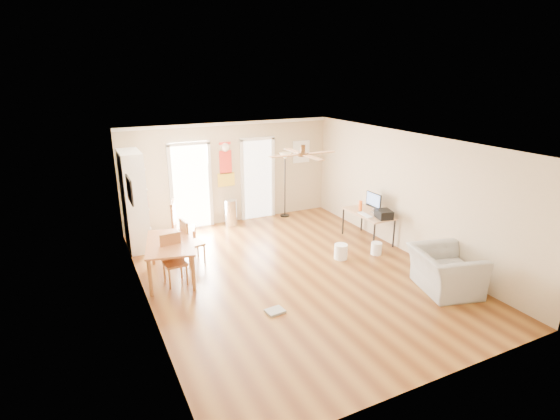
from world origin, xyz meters
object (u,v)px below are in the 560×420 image
torchiere_lamp (285,185)px  armchair (445,271)px  bookshelf (134,201)px  dining_table (172,259)px  computer_desk (368,227)px  dining_chair_right_b (193,241)px  dining_chair_near (175,261)px  wastebasket_a (341,252)px  dining_chair_right_a (184,226)px  wastebasket_b (376,248)px  trash_can (231,213)px  printer (384,214)px

torchiere_lamp → armchair: (0.70, -5.01, -0.50)m
bookshelf → dining_table: bearing=-83.7°
bookshelf → dining_table: bookshelf is taller
computer_desk → dining_chair_right_b: bearing=171.6°
dining_chair_near → wastebasket_a: dining_chair_near is taller
dining_chair_near → dining_chair_right_a: bearing=64.7°
dining_chair_right_b → computer_desk: bearing=-106.7°
dining_table → computer_desk: bearing=-1.6°
dining_chair_right_a → torchiere_lamp: 3.27m
bookshelf → dining_chair_right_b: bookshelf is taller
armchair → torchiere_lamp: bearing=23.4°
bookshelf → computer_desk: size_ratio=1.72×
computer_desk → wastebasket_b: bearing=-112.8°
trash_can → dining_chair_right_a: bearing=-143.3°
printer → armchair: 2.17m
wastebasket_b → bookshelf: bearing=149.7°
wastebasket_b → printer: bearing=37.4°
trash_can → computer_desk: computer_desk is taller
wastebasket_a → wastebasket_b: 0.84m
dining_chair_right_a → computer_desk: bearing=-88.7°
dining_chair_right_a → dining_chair_near: 1.59m
computer_desk → dining_table: bearing=178.4°
dining_chair_near → trash_can: (2.02, 2.58, -0.13)m
dining_table → wastebasket_a: dining_table is taller
dining_chair_right_a → printer: 4.42m
trash_can → dining_chair_right_b: bearing=-129.2°
armchair → wastebasket_a: bearing=40.2°
computer_desk → wastebasket_a: size_ratio=3.96×
dining_chair_right_b → trash_can: size_ratio=1.39×
bookshelf → dining_chair_right_a: (0.91, -0.64, -0.53)m
armchair → dining_table: bearing=73.3°
trash_can → dining_table: bearing=-131.7°
bookshelf → torchiere_lamp: (3.96, 0.51, -0.22)m
dining_chair_right_b → printer: 4.19m
bookshelf → armchair: bearing=-49.0°
torchiere_lamp → printer: bearing=-70.9°
computer_desk → armchair: 2.58m
dining_table → dining_chair_near: size_ratio=1.54×
trash_can → armchair: armchair is taller
dining_chair_near → armchair: (4.31, -2.38, -0.09)m
torchiere_lamp → wastebasket_b: size_ratio=6.53×
dining_chair_near → torchiere_lamp: size_ratio=0.54×
dining_chair_right_a → wastebasket_a: size_ratio=3.50×
dining_table → trash_can: size_ratio=2.13×
trash_can → wastebasket_a: bearing=-65.3°
trash_can → computer_desk: (2.52, -2.39, 0.00)m
dining_table → printer: size_ratio=4.02×
bookshelf → trash_can: bookshelf is taller
dining_table → dining_chair_right_b: size_ratio=1.53×
dining_chair_right_b → wastebasket_b: (3.67, -1.34, -0.34)m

